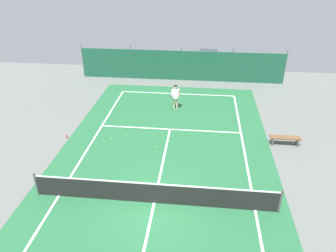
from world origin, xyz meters
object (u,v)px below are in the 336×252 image
Objects in this scene: water_bottle at (67,136)px; tennis_net at (154,193)px; tennis_ball_by_sideline at (127,135)px; tennis_player at (176,95)px; parked_car at (208,61)px; tennis_ball_midcourt at (155,147)px; courtside_bench at (285,139)px; tennis_ball_near_player at (111,138)px.

tennis_net is at bearing -40.08° from water_bottle.
water_bottle is at bearing -168.74° from tennis_ball_by_sideline.
tennis_net is 5.91m from tennis_ball_by_sideline.
tennis_player reaches higher than water_bottle.
tennis_ball_midcourt is at bearing 81.80° from parked_car.
water_bottle is (-5.05, 0.45, 0.09)m from tennis_ball_midcourt.
tennis_ball_by_sideline is at bearing 11.26° from water_bottle.
tennis_ball_midcourt is 2.10m from tennis_ball_by_sideline.
courtside_bench is at bearing 40.24° from tennis_net.
tennis_player is 8.61m from parked_car.
tennis_net is 153.33× the size of tennis_ball_midcourt.
tennis_player reaches higher than tennis_ball_midcourt.
tennis_player is 24.85× the size of tennis_ball_near_player.
courtside_bench is at bearing 112.02° from parked_car.
parked_car is (4.53, 12.26, 0.81)m from tennis_ball_by_sideline.
tennis_ball_midcourt is at bearing -14.41° from tennis_ball_near_player.
tennis_net is at bearing -139.76° from courtside_bench.
water_bottle reaches higher than tennis_ball_near_player.
tennis_net is 6.33× the size of courtside_bench.
tennis_ball_near_player is 1.00× the size of tennis_ball_midcourt.
tennis_net is at bearing -57.55° from tennis_ball_near_player.
parked_car reaches higher than tennis_ball_midcourt.
tennis_player reaches higher than tennis_ball_by_sideline.
parked_car reaches higher than courtside_bench.
courtside_bench is at bearing -0.34° from tennis_ball_by_sideline.
courtside_bench is at bearing 2.37° from tennis_ball_near_player.
courtside_bench reaches higher than tennis_ball_midcourt.
water_bottle reaches higher than tennis_ball_by_sideline.
parked_car is 13.00m from courtside_bench.
tennis_ball_near_player is 9.47m from courtside_bench.
parked_car reaches higher than water_bottle.
tennis_ball_midcourt is 5.07m from water_bottle.
tennis_ball_midcourt is (2.56, -0.66, 0.00)m from tennis_ball_near_player.
tennis_player reaches higher than courtside_bench.
tennis_player is at bearing 82.72° from tennis_ball_midcourt.
parked_car is 15.10m from water_bottle.
tennis_net is 9.32m from tennis_player.
tennis_ball_near_player is at bearing 122.45° from tennis_net.
tennis_ball_near_player is 0.02× the size of parked_car.
tennis_ball_midcourt is (-0.64, -5.02, -0.93)m from tennis_player.
parked_car is (2.17, 17.65, 0.33)m from tennis_net.
tennis_player is at bearing 147.59° from courtside_bench.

